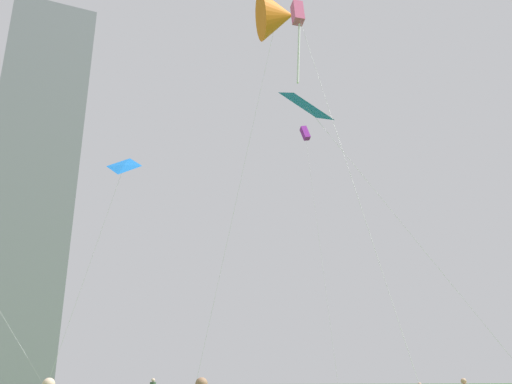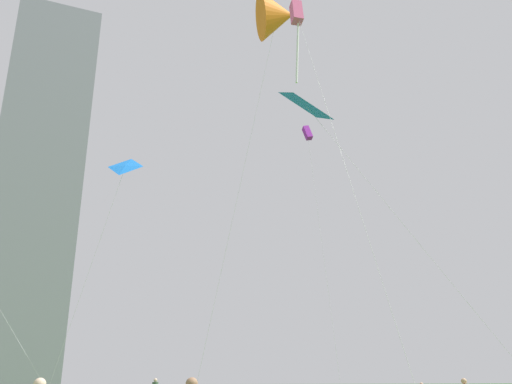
% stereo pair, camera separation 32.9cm
% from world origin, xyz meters
% --- Properties ---
extents(kite_flying_0, '(12.17, 3.92, 16.15)m').
position_xyz_m(kite_flying_0, '(4.06, 8.28, 15.22)').
color(kite_flying_0, silver).
rests_on(kite_flying_0, ground).
extents(kite_flying_1, '(4.97, 6.02, 23.23)m').
position_xyz_m(kite_flying_1, '(2.96, 9.75, 21.68)').
color(kite_flying_1, silver).
rests_on(kite_flying_1, ground).
extents(kite_flying_3, '(1.29, 7.22, 18.97)m').
position_xyz_m(kite_flying_3, '(2.51, 5.01, 18.02)').
color(kite_flying_3, silver).
rests_on(kite_flying_3, ground).
extents(kite_flying_4, '(0.97, 3.81, 21.75)m').
position_xyz_m(kite_flying_4, '(9.46, 23.06, 20.95)').
color(kite_flying_4, silver).
rests_on(kite_flying_4, ground).
extents(kite_flying_5, '(4.51, 4.06, 14.73)m').
position_xyz_m(kite_flying_5, '(-4.93, 16.15, 13.95)').
color(kite_flying_5, silver).
rests_on(kite_flying_5, ground).
extents(distant_highrise_0, '(25.89, 27.38, 105.54)m').
position_xyz_m(distant_highrise_0, '(-29.52, 137.92, 52.77)').
color(distant_highrise_0, gray).
rests_on(distant_highrise_0, ground).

